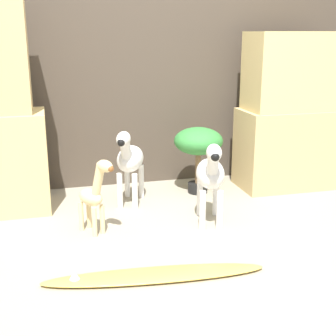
{
  "coord_description": "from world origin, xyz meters",
  "views": [
    {
      "loc": [
        -0.81,
        -2.64,
        1.35
      ],
      "look_at": [
        0.06,
        0.69,
        0.36
      ],
      "focal_mm": 50.0,
      "sensor_mm": 36.0,
      "label": 1
    }
  ],
  "objects": [
    {
      "name": "potted_palm_front",
      "position": [
        0.43,
        1.07,
        0.44
      ],
      "size": [
        0.42,
        0.42,
        0.58
      ],
      "color": "black",
      "rests_on": "ground_plane"
    },
    {
      "name": "zebra_left",
      "position": [
        -0.2,
        0.94,
        0.38
      ],
      "size": [
        0.34,
        0.54,
        0.64
      ],
      "color": "white",
      "rests_on": "ground_plane"
    },
    {
      "name": "rock_pillar_right",
      "position": [
        1.28,
        1.05,
        0.65
      ],
      "size": [
        0.89,
        0.48,
        1.36
      ],
      "color": "tan",
      "rests_on": "ground_plane"
    },
    {
      "name": "wall_back",
      "position": [
        0.0,
        1.52,
        1.1
      ],
      "size": [
        6.4,
        0.08,
        2.2
      ],
      "color": "#473D33",
      "rests_on": "ground_plane"
    },
    {
      "name": "zebra_right",
      "position": [
        0.29,
        0.38,
        0.38
      ],
      "size": [
        0.29,
        0.54,
        0.64
      ],
      "color": "white",
      "rests_on": "ground_plane"
    },
    {
      "name": "ground_plane",
      "position": [
        0.0,
        0.0,
        0.0
      ],
      "size": [
        14.0,
        14.0,
        0.0
      ],
      "primitive_type": "plane",
      "color": "#9E937F"
    },
    {
      "name": "surfboard",
      "position": [
        -0.29,
        -0.3,
        0.02
      ],
      "size": [
        1.3,
        0.32,
        0.08
      ],
      "color": "gold",
      "rests_on": "ground_plane"
    },
    {
      "name": "giraffe_figurine",
      "position": [
        -0.54,
        0.41,
        0.3
      ],
      "size": [
        0.26,
        0.34,
        0.56
      ],
      "color": "beige",
      "rests_on": "ground_plane"
    }
  ]
}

